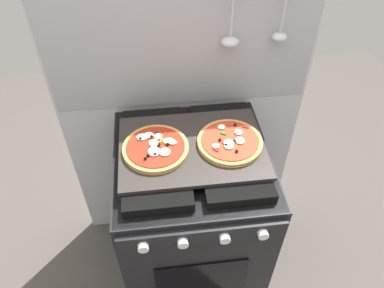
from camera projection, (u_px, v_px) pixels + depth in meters
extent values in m
plane|color=#4C4742|center=(192.00, 265.00, 2.01)|extent=(4.00, 4.00, 0.00)
cube|color=silver|center=(183.00, 117.00, 1.71)|extent=(1.10, 0.03, 1.55)
cube|color=#ADADB2|center=(182.00, 46.00, 1.43)|extent=(1.08, 0.00, 0.56)
cylinder|color=silver|center=(232.00, 13.00, 1.33)|extent=(0.01, 0.01, 0.19)
ellipsoid|color=silver|center=(230.00, 42.00, 1.41)|extent=(0.07, 0.06, 0.04)
cylinder|color=silver|center=(284.00, 9.00, 1.35)|extent=(0.01, 0.01, 0.18)
ellipsoid|color=silver|center=(279.00, 37.00, 1.42)|extent=(0.06, 0.05, 0.03)
cube|color=black|center=(192.00, 220.00, 1.71)|extent=(0.60, 0.60, 0.86)
cube|color=black|center=(192.00, 157.00, 1.41)|extent=(0.59, 0.59, 0.01)
cube|color=black|center=(155.00, 156.00, 1.38)|extent=(0.24, 0.51, 0.04)
cube|color=black|center=(228.00, 149.00, 1.41)|extent=(0.24, 0.51, 0.04)
cube|color=black|center=(203.00, 235.00, 1.23)|extent=(0.58, 0.02, 0.07)
cylinder|color=silver|center=(143.00, 248.00, 1.20)|extent=(0.04, 0.02, 0.04)
cylinder|color=silver|center=(183.00, 243.00, 1.21)|extent=(0.04, 0.02, 0.04)
cylinder|color=silver|center=(225.00, 239.00, 1.22)|extent=(0.04, 0.02, 0.04)
cylinder|color=silver|center=(263.00, 235.00, 1.24)|extent=(0.04, 0.02, 0.04)
cube|color=black|center=(201.00, 281.00, 1.48)|extent=(0.36, 0.01, 0.28)
cube|color=#2D2826|center=(192.00, 147.00, 1.38)|extent=(0.54, 0.38, 0.02)
cylinder|color=tan|center=(156.00, 149.00, 1.35)|extent=(0.24, 0.24, 0.02)
cylinder|color=#AD2614|center=(156.00, 146.00, 1.34)|extent=(0.21, 0.21, 0.00)
ellipsoid|color=#F4EACC|center=(154.00, 151.00, 1.32)|extent=(0.05, 0.05, 0.01)
ellipsoid|color=#F4EACC|center=(142.00, 137.00, 1.37)|extent=(0.04, 0.04, 0.01)
ellipsoid|color=#F4EACC|center=(149.00, 135.00, 1.37)|extent=(0.04, 0.03, 0.01)
ellipsoid|color=#F4EACC|center=(154.00, 143.00, 1.35)|extent=(0.04, 0.04, 0.01)
ellipsoid|color=#F4EACC|center=(165.00, 152.00, 1.31)|extent=(0.04, 0.04, 0.01)
ellipsoid|color=#F4EACC|center=(158.00, 136.00, 1.37)|extent=(0.03, 0.03, 0.01)
ellipsoid|color=#F4EACC|center=(169.00, 141.00, 1.35)|extent=(0.04, 0.03, 0.01)
ellipsoid|color=#F4EACC|center=(155.00, 145.00, 1.34)|extent=(0.03, 0.03, 0.01)
ellipsoid|color=#F4EACC|center=(173.00, 143.00, 1.34)|extent=(0.03, 0.02, 0.01)
cube|color=gold|center=(161.00, 140.00, 1.36)|extent=(0.02, 0.02, 0.00)
sphere|color=black|center=(148.00, 155.00, 1.30)|extent=(0.01, 0.01, 0.01)
sphere|color=black|center=(140.00, 139.00, 1.36)|extent=(0.01, 0.01, 0.01)
sphere|color=black|center=(168.00, 144.00, 1.34)|extent=(0.01, 0.01, 0.01)
sphere|color=black|center=(145.00, 158.00, 1.29)|extent=(0.01, 0.01, 0.01)
cube|color=red|center=(165.00, 154.00, 1.31)|extent=(0.02, 0.02, 0.00)
sphere|color=black|center=(151.00, 136.00, 1.37)|extent=(0.01, 0.01, 0.01)
sphere|color=black|center=(157.00, 133.00, 1.38)|extent=(0.01, 0.01, 0.01)
sphere|color=black|center=(155.00, 154.00, 1.30)|extent=(0.01, 0.01, 0.01)
cube|color=red|center=(151.00, 151.00, 1.32)|extent=(0.03, 0.01, 0.00)
sphere|color=black|center=(158.00, 146.00, 1.33)|extent=(0.01, 0.01, 0.01)
sphere|color=black|center=(159.00, 145.00, 1.34)|extent=(0.01, 0.01, 0.01)
cylinder|color=tan|center=(230.00, 142.00, 1.37)|extent=(0.24, 0.24, 0.02)
cylinder|color=red|center=(230.00, 140.00, 1.36)|extent=(0.21, 0.21, 0.00)
ellipsoid|color=beige|center=(221.00, 127.00, 1.41)|extent=(0.03, 0.03, 0.01)
ellipsoid|color=beige|center=(229.00, 146.00, 1.33)|extent=(0.04, 0.03, 0.01)
ellipsoid|color=beige|center=(238.00, 132.00, 1.39)|extent=(0.03, 0.03, 0.01)
ellipsoid|color=beige|center=(229.00, 142.00, 1.35)|extent=(0.04, 0.04, 0.01)
ellipsoid|color=beige|center=(240.00, 140.00, 1.35)|extent=(0.04, 0.04, 0.01)
ellipsoid|color=beige|center=(216.00, 146.00, 1.34)|extent=(0.03, 0.03, 0.01)
sphere|color=black|center=(220.00, 140.00, 1.35)|extent=(0.01, 0.01, 0.01)
sphere|color=black|center=(234.00, 141.00, 1.35)|extent=(0.01, 0.01, 0.01)
cube|color=red|center=(246.00, 127.00, 1.41)|extent=(0.02, 0.02, 0.00)
sphere|color=black|center=(226.00, 145.00, 1.33)|extent=(0.01, 0.01, 0.01)
cube|color=#19721E|center=(223.00, 133.00, 1.38)|extent=(0.02, 0.02, 0.00)
cube|color=red|center=(216.00, 150.00, 1.32)|extent=(0.02, 0.02, 0.00)
cube|color=red|center=(225.00, 143.00, 1.35)|extent=(0.02, 0.02, 0.00)
sphere|color=black|center=(235.00, 125.00, 1.41)|extent=(0.01, 0.01, 0.01)
sphere|color=black|center=(237.00, 151.00, 1.31)|extent=(0.01, 0.01, 0.01)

